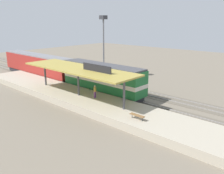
# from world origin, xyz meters

# --- Properties ---
(ground_plane) EXTENTS (120.00, 120.00, 0.00)m
(ground_plane) POSITION_xyz_m (2.00, 0.00, 0.00)
(ground_plane) COLOR #706656
(track_near) EXTENTS (3.20, 110.00, 0.16)m
(track_near) POSITION_xyz_m (0.00, 0.00, 0.03)
(track_near) COLOR #5F5649
(track_near) RESTS_ON ground
(track_far) EXTENTS (3.20, 110.00, 0.16)m
(track_far) POSITION_xyz_m (4.60, 0.00, 0.03)
(track_far) COLOR #5F5649
(track_far) RESTS_ON ground
(platform) EXTENTS (6.00, 44.00, 0.90)m
(platform) POSITION_xyz_m (-4.60, 0.00, 0.45)
(platform) COLOR #A89E89
(platform) RESTS_ON ground
(station_canopy) EXTENTS (5.20, 18.00, 4.70)m
(station_canopy) POSITION_xyz_m (-4.60, -0.09, 4.53)
(station_canopy) COLOR #47474C
(station_canopy) RESTS_ON platform
(platform_bench) EXTENTS (0.44, 1.70, 0.50)m
(platform_bench) POSITION_xyz_m (-6.00, -10.91, 1.34)
(platform_bench) COLOR #333338
(platform_bench) RESTS_ON platform
(locomotive) EXTENTS (2.93, 14.43, 4.44)m
(locomotive) POSITION_xyz_m (0.00, -0.05, 2.41)
(locomotive) COLOR #28282D
(locomotive) RESTS_ON track_near
(passenger_carriage_single) EXTENTS (2.90, 20.00, 4.24)m
(passenger_carriage_single) POSITION_xyz_m (0.00, 17.95, 2.31)
(passenger_carriage_single) COLOR #28282D
(passenger_carriage_single) RESTS_ON track_near
(light_mast) EXTENTS (1.10, 1.10, 11.70)m
(light_mast) POSITION_xyz_m (7.80, 7.15, 8.40)
(light_mast) COLOR slate
(light_mast) RESTS_ON ground
(person_waiting) EXTENTS (0.34, 0.34, 1.71)m
(person_waiting) POSITION_xyz_m (-3.88, -2.46, 1.85)
(person_waiting) COLOR #663375
(person_waiting) RESTS_ON platform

